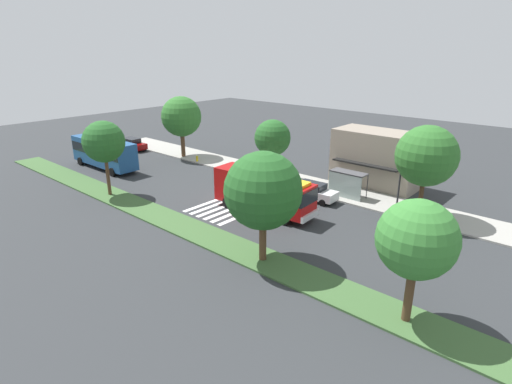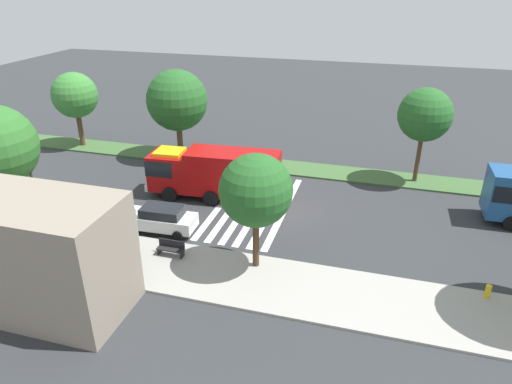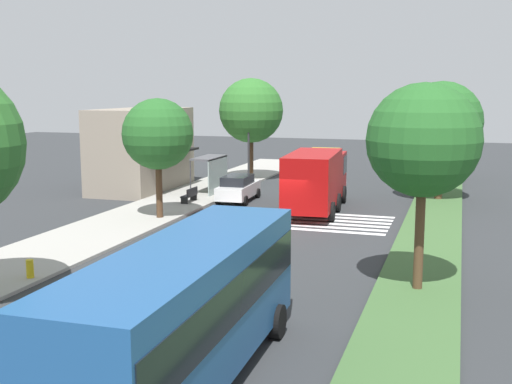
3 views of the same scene
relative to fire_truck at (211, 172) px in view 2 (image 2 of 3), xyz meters
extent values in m
plane|color=#2D3033|center=(-5.00, 0.67, -2.01)|extent=(120.00, 120.00, 0.00)
cube|color=#9E9B93|center=(-5.00, 9.05, -1.94)|extent=(60.00, 4.74, 0.14)
cube|color=#3D6033|center=(-5.00, -6.84, -1.94)|extent=(60.00, 3.00, 0.14)
cube|color=silver|center=(-5.54, 0.67, -2.01)|extent=(0.45, 10.81, 0.01)
cube|color=silver|center=(-4.64, 0.67, -2.01)|extent=(0.45, 10.81, 0.01)
cube|color=silver|center=(-3.74, 0.67, -2.01)|extent=(0.45, 10.81, 0.01)
cube|color=silver|center=(-2.84, 0.67, -2.01)|extent=(0.45, 10.81, 0.01)
cube|color=silver|center=(-1.94, 0.67, -2.01)|extent=(0.45, 10.81, 0.01)
cube|color=silver|center=(-1.04, 0.67, -2.01)|extent=(0.45, 10.81, 0.01)
cube|color=#A50C0C|center=(3.06, 0.21, -0.15)|extent=(2.98, 2.79, 2.62)
cube|color=#A50C0C|center=(-1.61, -0.11, 0.06)|extent=(6.72, 3.05, 3.04)
cube|color=black|center=(3.48, 0.24, 0.37)|extent=(2.20, 2.76, 1.15)
cube|color=silver|center=(4.56, 0.32, -1.21)|extent=(0.42, 2.61, 0.50)
cube|color=yellow|center=(3.06, 0.21, 1.28)|extent=(2.09, 1.95, 0.24)
cylinder|color=black|center=(2.69, 1.49, -1.46)|extent=(1.12, 0.38, 1.10)
cylinder|color=black|center=(2.87, -1.10, -1.46)|extent=(1.12, 0.38, 1.10)
cylinder|color=black|center=(-3.33, 1.07, -1.46)|extent=(1.12, 0.38, 1.10)
cylinder|color=black|center=(-3.15, -1.52, -1.46)|extent=(1.12, 0.38, 1.10)
cylinder|color=black|center=(-0.39, 1.27, -1.46)|extent=(1.12, 0.38, 1.10)
cylinder|color=black|center=(-0.21, -1.32, -1.46)|extent=(1.12, 0.38, 1.10)
cube|color=silver|center=(1.43, 5.48, -1.29)|extent=(4.65, 1.99, 0.81)
cube|color=black|center=(1.21, 5.47, -0.59)|extent=(2.63, 1.68, 0.58)
cylinder|color=black|center=(2.90, 6.44, -1.69)|extent=(0.65, 0.25, 0.64)
cylinder|color=black|center=(2.98, 4.66, -1.69)|extent=(0.65, 0.25, 0.64)
cylinder|color=black|center=(-0.11, 6.30, -1.69)|extent=(0.65, 0.25, 0.64)
cylinder|color=black|center=(-0.03, 4.52, -1.69)|extent=(0.65, 0.25, 0.64)
cylinder|color=black|center=(-20.01, -3.25, -1.51)|extent=(1.00, 0.32, 1.00)
cylinder|color=black|center=(-20.06, -0.70, -1.51)|extent=(1.00, 0.32, 1.00)
cube|color=#4C4C51|center=(3.47, 8.34, 0.53)|extent=(3.50, 1.40, 0.12)
cube|color=#8C9E99|center=(3.47, 7.68, -0.67)|extent=(3.50, 0.08, 2.40)
cylinder|color=#333338|center=(1.77, 8.99, -0.67)|extent=(0.08, 0.08, 2.40)
cylinder|color=#333338|center=(5.17, 8.99, -0.67)|extent=(0.08, 0.08, 2.40)
cube|color=black|center=(-0.53, 8.10, -1.46)|extent=(1.60, 0.50, 0.08)
cube|color=black|center=(-0.53, 7.88, -1.20)|extent=(1.60, 0.06, 0.45)
cube|color=black|center=(-1.25, 8.10, -1.69)|extent=(0.08, 0.45, 0.37)
cube|color=black|center=(0.19, 8.10, -1.69)|extent=(0.08, 0.45, 0.37)
cylinder|color=#2D2D30|center=(8.92, 7.28, 0.85)|extent=(0.16, 0.16, 5.45)
sphere|color=white|center=(8.92, 7.28, 3.75)|extent=(0.36, 0.36, 0.36)
cube|color=gray|center=(3.70, 13.60, 0.90)|extent=(8.72, 4.36, 5.82)
cube|color=black|center=(3.70, 11.02, 0.79)|extent=(6.98, 0.80, 0.16)
cylinder|color=#47301E|center=(-5.53, 7.68, -0.24)|extent=(0.36, 0.36, 3.26)
sphere|color=#235B23|center=(-5.53, 7.68, 2.75)|extent=(3.89, 3.89, 3.89)
cylinder|color=#47301E|center=(10.73, 7.68, -0.06)|extent=(0.38, 0.38, 3.62)
cylinder|color=#513823|center=(-14.34, -6.84, 0.09)|extent=(0.34, 0.34, 3.91)
sphere|color=#235B23|center=(-14.34, -6.84, 3.43)|extent=(3.97, 3.97, 3.97)
cylinder|color=#513823|center=(5.59, -6.84, -0.29)|extent=(0.50, 0.50, 3.16)
sphere|color=#235B23|center=(5.59, -6.84, 3.10)|extent=(5.18, 5.18, 5.18)
cylinder|color=#513823|center=(15.69, -6.84, -0.22)|extent=(0.46, 0.46, 3.31)
sphere|color=#387F33|center=(15.69, -6.84, 2.87)|extent=(4.09, 4.09, 4.09)
cylinder|color=gold|center=(-17.50, 7.18, -1.52)|extent=(0.28, 0.28, 0.70)
camera|label=1|loc=(22.04, -26.10, 11.90)|focal=29.02mm
camera|label=2|loc=(-11.43, 28.27, 12.95)|focal=32.25mm
camera|label=3|loc=(-37.14, -8.07, 5.17)|focal=44.94mm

